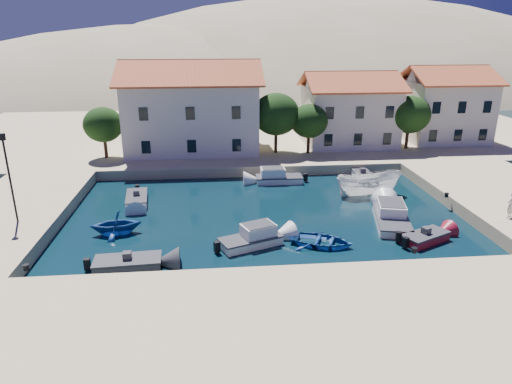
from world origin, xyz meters
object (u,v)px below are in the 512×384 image
Objects in this scene: lamppost at (8,170)px; pedestrian at (511,205)px; cabin_cruiser_east at (392,218)px; building_left at (192,105)px; building_right at (445,103)px; building_mid at (349,108)px; cabin_cruiser_south at (251,239)px; rowboat_south at (321,245)px; boat_east at (368,195)px.

lamppost reaches higher than pedestrian.
lamppost is at bearing 102.44° from cabin_cruiser_east.
building_right is at bearing 3.81° from building_left.
building_mid is 22.25m from cabin_cruiser_east.
cabin_cruiser_south is 11.06m from cabin_cruiser_east.
building_left is at bearing 50.21° from cabin_cruiser_east.
building_left is at bearing 79.08° from cabin_cruiser_south.
cabin_cruiser_east is (-2.75, -21.57, -4.75)m from building_mid.
pedestrian is (23.01, -22.51, -3.97)m from building_left.
building_mid is 1.69× the size of lamppost.
building_left is 7.62× the size of pedestrian.
pedestrian is (13.78, 1.07, 1.96)m from rowboat_south.
building_left is 24.31m from cabin_cruiser_south.
lamppost reaches higher than cabin_cruiser_south.
boat_east is at bearing -131.67° from building_right.
pedestrian is at bearing -62.50° from rowboat_south.
rowboat_south is at bearing -25.99° from cabin_cruiser_south.
cabin_cruiser_east reaches higher than boat_east.
lamppost is at bearing 98.59° from boat_east.
building_right is at bearing 4.76° from building_mid.
building_mid is 16.25m from boat_east.
boat_east is (27.08, 5.80, -4.75)m from lamppost.
building_right is 1.56× the size of cabin_cruiser_east.
cabin_cruiser_south is at bearing 117.72° from cabin_cruiser_east.
building_right reaches higher than rowboat_south.
lamppost is 1.38× the size of cabin_cruiser_south.
lamppost is 1.03× the size of cabin_cruiser_east.
lamppost reaches higher than rowboat_south.
rowboat_south is at bearing -68.63° from building_left.
cabin_cruiser_south is 14.30m from boat_east.
rowboat_south is 13.96m from pedestrian.
building_mid is at bearing -110.79° from pedestrian.
building_left is at bearing 44.16° from boat_east.
building_right is 36.22m from cabin_cruiser_south.
building_left is 2.43× the size of cabin_cruiser_east.
building_right is 2.27× the size of rowboat_south.
building_right is at bearing -19.52° from cabin_cruiser_east.
cabin_cruiser_south reaches higher than boat_east.
building_right reaches higher than building_mid.
building_right is 27.42m from cabin_cruiser_east.
building_right is 1.62× the size of boat_east.
boat_east is (0.33, 6.37, -0.48)m from cabin_cruiser_east.
building_mid is at bearing 39.01° from cabin_cruiser_south.
building_mid is 12.04m from building_right.
building_left is 2.52× the size of boat_east.
boat_east reaches higher than rowboat_south.
pedestrian is (18.49, 0.74, 1.49)m from cabin_cruiser_south.
lamppost is 34.71m from pedestrian.
building_mid reaches higher than boat_east.
building_mid is at bearing 3.41° from rowboat_south.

